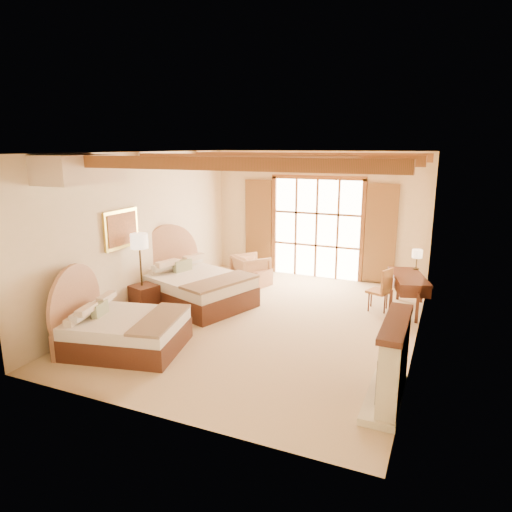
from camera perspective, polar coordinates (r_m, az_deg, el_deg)
The scene contains 19 objects.
floor at distance 8.93m, azimuth 1.16°, elevation -8.17°, with size 7.00×7.00×0.00m, color #D1B58D.
wall_back at distance 11.74m, azimuth 7.70°, elevation 5.08°, with size 5.50×5.50×0.00m, color beige.
wall_left at distance 9.82m, azimuth -13.84°, elevation 3.16°, with size 7.00×7.00×0.00m, color beige.
wall_right at distance 7.88m, azimuth 20.07°, elevation 0.22°, with size 7.00×7.00×0.00m, color beige.
ceiling at distance 8.30m, azimuth 1.27°, elevation 12.82°, with size 7.00×7.00×0.00m, color #B8763C.
ceiling_beams at distance 8.30m, azimuth 1.27°, elevation 11.99°, with size 5.39×4.60×0.18m, color brown, non-canonical shape.
french_doors at distance 11.74m, azimuth 7.56°, elevation 3.35°, with size 3.95×0.08×2.60m.
fireplace at distance 6.36m, azimuth 16.63°, elevation -13.13°, with size 0.46×1.40×1.16m.
painting at distance 9.19m, azimuth -16.46°, elevation 3.25°, with size 0.06×0.95×0.75m.
canopy_valance at distance 7.93m, azimuth -21.14°, elevation 10.09°, with size 0.70×1.40×0.45m, color beige.
bed_near at distance 8.05m, azimuth -16.83°, elevation -8.43°, with size 2.14×1.77×1.23m.
bed_far at distance 9.88m, azimuth -8.08°, elevation -3.53°, with size 2.64×2.23×1.41m.
nightstand at distance 9.59m, azimuth -13.76°, elevation -5.22°, with size 0.47×0.47×0.57m, color #46261A.
floor_lamp at distance 9.33m, azimuth -14.36°, elevation 1.23°, with size 0.34×0.34×1.63m.
armchair at distance 11.23m, azimuth -0.67°, elevation -1.67°, with size 0.76×0.78×0.71m, color tan.
ottoman at distance 11.12m, azimuth 0.13°, elevation -2.65°, with size 0.55×0.55×0.40m, color tan.
desk at distance 9.88m, azimuth 18.41°, elevation -4.26°, with size 0.98×1.50×0.75m.
desk_chair at distance 9.76m, azimuth 15.15°, elevation -4.98°, with size 0.53×0.51×0.90m.
desk_lamp at distance 10.25m, azimuth 19.50°, elevation 0.19°, with size 0.21×0.21×0.43m.
Camera 1 is at (3.12, -7.69, 3.31)m, focal length 32.00 mm.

